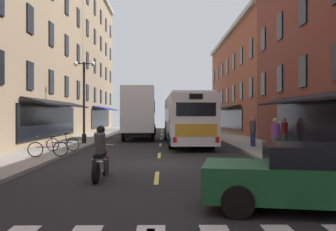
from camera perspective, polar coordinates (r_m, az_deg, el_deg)
ground_plane at (r=15.45m, az=-1.48°, el=-7.45°), size 34.80×80.00×0.10m
lane_centre_dashes at (r=15.20m, az=-1.49°, el=-7.37°), size 0.14×73.90×0.01m
sidewalk_left at (r=16.60m, az=-22.43°, el=-6.51°), size 3.00×80.00×0.14m
sidewalk_right at (r=16.44m, az=19.69°, el=-6.58°), size 3.00×80.00×0.14m
transit_bus at (r=25.45m, az=2.75°, el=-0.47°), size 2.87×12.46×3.28m
box_truck at (r=29.97m, az=-4.40°, el=0.29°), size 2.60×7.55×4.08m
sedan_near at (r=8.42m, az=22.39°, el=-8.61°), size 5.00×2.67×1.37m
sedan_mid at (r=39.70m, az=-3.30°, el=-1.70°), size 2.08×4.43×1.42m
motorcycle_rider at (r=11.70m, az=-10.19°, el=-6.14°), size 0.62×2.07×1.66m
bicycle_near at (r=17.30m, az=-17.76°, el=-4.80°), size 1.67×0.57×0.91m
bicycle_mid at (r=19.78m, az=-15.69°, el=-4.19°), size 1.71×0.48×0.91m
pedestrian_near at (r=17.03m, az=15.99°, el=-3.05°), size 0.36×0.50×1.71m
pedestrian_mid at (r=22.42m, az=12.78°, el=-2.31°), size 0.36×0.36×1.74m
pedestrian_far at (r=21.71m, az=17.26°, el=-2.49°), size 0.36×0.36×1.67m
street_lamp_twin at (r=24.86m, az=-12.64°, el=2.64°), size 1.42×0.32×5.31m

